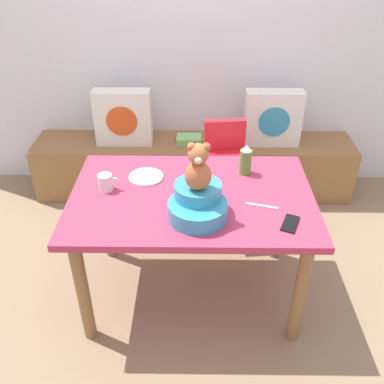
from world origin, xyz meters
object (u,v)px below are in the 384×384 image
object	(u,v)px
highchair	(227,162)
dining_table	(192,210)
pillow_floral_right	(273,118)
cell_phone	(290,224)
dinner_plate_near	(146,177)
infant_seat_teal	(198,204)
book_stack	(189,139)
pillow_floral_left	(123,118)
coffee_mug	(106,182)
teddy_bear	(198,168)
ketchup_bottle	(246,160)

from	to	relation	value
highchair	dining_table	bearing A→B (deg)	-107.84
pillow_floral_right	dining_table	xyz separation A→B (m)	(-0.62, -1.17, -0.04)
highchair	cell_phone	distance (m)	1.06
cell_phone	dinner_plate_near	bearing A→B (deg)	-7.40
highchair	infant_seat_teal	xyz separation A→B (m)	(-0.21, -0.94, 0.29)
book_stack	dinner_plate_near	bearing A→B (deg)	-102.76
book_stack	infant_seat_teal	size ratio (longest dim) A/B	0.61
pillow_floral_left	coffee_mug	xyz separation A→B (m)	(0.08, -1.12, 0.11)
pillow_floral_left	highchair	world-z (taller)	pillow_floral_left
teddy_bear	dinner_plate_near	bearing A→B (deg)	129.67
dinner_plate_near	cell_phone	world-z (taller)	dinner_plate_near
dining_table	cell_phone	world-z (taller)	cell_phone
highchair	teddy_bear	distance (m)	1.08
highchair	coffee_mug	distance (m)	1.04
pillow_floral_left	teddy_bear	xyz separation A→B (m)	(0.59, -1.36, 0.34)
pillow_floral_right	cell_phone	bearing A→B (deg)	-95.16
pillow_floral_right	highchair	world-z (taller)	pillow_floral_right
pillow_floral_left	book_stack	size ratio (longest dim) A/B	2.20
dining_table	pillow_floral_left	bearing A→B (deg)	115.39
coffee_mug	dinner_plate_near	distance (m)	0.25
ketchup_bottle	cell_phone	distance (m)	0.53
dining_table	coffee_mug	bearing A→B (deg)	174.91
highchair	dinner_plate_near	bearing A→B (deg)	-131.29
ketchup_bottle	cell_phone	size ratio (longest dim) A/B	1.28
pillow_floral_left	book_stack	xyz separation A→B (m)	(0.52, 0.02, -0.19)
infant_seat_teal	teddy_bear	world-z (taller)	teddy_bear
book_stack	coffee_mug	xyz separation A→B (m)	(-0.44, -1.15, 0.30)
pillow_floral_left	highchair	distance (m)	0.91
dining_table	book_stack	bearing A→B (deg)	91.79
book_stack	teddy_bear	bearing A→B (deg)	-87.10
pillow_floral_right	dining_table	world-z (taller)	pillow_floral_right
book_stack	teddy_bear	distance (m)	1.48
ketchup_bottle	cell_phone	world-z (taller)	ketchup_bottle
cell_phone	pillow_floral_left	bearing A→B (deg)	-31.59
highchair	cell_phone	world-z (taller)	highchair
teddy_bear	highchair	bearing A→B (deg)	77.48
pillow_floral_right	cell_phone	xyz separation A→B (m)	(-0.13, -1.42, 0.06)
pillow_floral_right	highchair	distance (m)	0.58
pillow_floral_left	infant_seat_teal	distance (m)	1.48
pillow_floral_left	cell_phone	distance (m)	1.77
pillow_floral_left	book_stack	bearing A→B (deg)	2.32
dining_table	dinner_plate_near	size ratio (longest dim) A/B	6.64
cell_phone	coffee_mug	bearing A→B (deg)	4.85
dining_table	teddy_bear	bearing A→B (deg)	-80.28
pillow_floral_left	dinner_plate_near	distance (m)	1.04
teddy_bear	dinner_plate_near	world-z (taller)	teddy_bear
pillow_floral_right	infant_seat_teal	xyz separation A→B (m)	(-0.59, -1.36, 0.13)
coffee_mug	ketchup_bottle	bearing A→B (deg)	13.65
teddy_bear	ketchup_bottle	size ratio (longest dim) A/B	1.35
book_stack	dining_table	size ratio (longest dim) A/B	0.15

